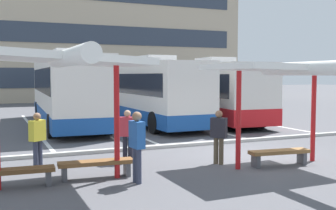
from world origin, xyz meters
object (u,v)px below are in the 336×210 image
(coach_bus_1, at_px, (144,92))
(waiting_passenger_1, at_px, (37,137))
(bench_2, at_px, (279,154))
(waiting_passenger_0, at_px, (137,142))
(waiting_shelter_0, at_px, (61,61))
(waiting_shelter_1, at_px, (285,71))
(waiting_passenger_2, at_px, (128,132))
(coach_bus_0, at_px, (67,91))
(bench_1, at_px, (96,165))
(waiting_passenger_3, at_px, (219,134))
(coach_bus_2, at_px, (203,92))
(bench_0, at_px, (21,173))

(coach_bus_1, height_order, waiting_passenger_1, coach_bus_1)
(bench_2, bearing_deg, waiting_passenger_0, -177.70)
(waiting_shelter_0, height_order, waiting_shelter_1, waiting_shelter_0)
(waiting_passenger_0, height_order, waiting_passenger_2, waiting_passenger_0)
(waiting_shelter_1, distance_m, bench_2, 2.38)
(coach_bus_1, relative_size, bench_2, 6.31)
(coach_bus_0, height_order, bench_1, coach_bus_0)
(waiting_shelter_1, distance_m, waiting_passenger_1, 7.15)
(bench_1, relative_size, waiting_passenger_0, 1.10)
(coach_bus_0, height_order, bench_2, coach_bus_0)
(waiting_passenger_2, relative_size, waiting_passenger_3, 0.99)
(waiting_shelter_0, distance_m, bench_2, 6.59)
(bench_1, distance_m, waiting_passenger_1, 2.25)
(waiting_passenger_3, bearing_deg, waiting_passenger_2, 148.08)
(waiting_passenger_1, bearing_deg, waiting_shelter_1, -22.50)
(waiting_passenger_3, bearing_deg, coach_bus_0, 102.01)
(coach_bus_2, bearing_deg, coach_bus_1, -176.62)
(waiting_shelter_1, relative_size, waiting_passenger_2, 2.88)
(coach_bus_2, height_order, bench_0, coach_bus_2)
(waiting_shelter_0, relative_size, waiting_passenger_0, 2.87)
(bench_0, bearing_deg, coach_bus_2, 45.93)
(bench_1, height_order, waiting_passenger_2, waiting_passenger_2)
(bench_0, bearing_deg, waiting_passenger_1, 73.41)
(waiting_passenger_0, distance_m, waiting_passenger_2, 2.53)
(coach_bus_1, bearing_deg, bench_2, -90.82)
(coach_bus_0, relative_size, bench_2, 6.34)
(coach_bus_2, xyz_separation_m, waiting_passenger_1, (-10.31, -9.29, -0.76))
(coach_bus_0, xyz_separation_m, waiting_passenger_3, (2.39, -11.22, -0.91))
(coach_bus_1, xyz_separation_m, bench_1, (-5.33, -10.88, -1.33))
(waiting_passenger_2, bearing_deg, coach_bus_2, 50.79)
(coach_bus_1, height_order, waiting_passenger_0, coach_bus_1)
(bench_0, xyz_separation_m, waiting_passenger_0, (2.59, -0.70, 0.67))
(bench_1, height_order, bench_2, same)
(coach_bus_2, relative_size, bench_2, 6.68)
(coach_bus_1, xyz_separation_m, coach_bus_2, (3.76, 0.22, -0.03))
(coach_bus_2, distance_m, waiting_shelter_0, 15.32)
(bench_2, bearing_deg, coach_bus_0, 107.88)
(coach_bus_2, height_order, bench_1, coach_bus_2)
(waiting_passenger_0, xyz_separation_m, waiting_passenger_2, (0.57, 2.47, -0.12))
(coach_bus_2, xyz_separation_m, bench_1, (-9.09, -11.10, -1.30))
(waiting_shelter_1, bearing_deg, bench_0, 174.41)
(bench_0, xyz_separation_m, bench_1, (1.80, 0.15, 0.01))
(coach_bus_0, bearing_deg, waiting_passenger_0, -92.26)
(waiting_passenger_0, xyz_separation_m, waiting_passenger_1, (-2.00, 2.66, -0.13))
(waiting_passenger_2, bearing_deg, waiting_shelter_0, -137.53)
(coach_bus_1, distance_m, bench_0, 13.20)
(coach_bus_1, relative_size, waiting_passenger_1, 7.52)
(bench_2, relative_size, waiting_passenger_2, 1.19)
(waiting_shelter_1, bearing_deg, waiting_passenger_3, 146.07)
(coach_bus_2, distance_m, waiting_shelter_1, 12.61)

